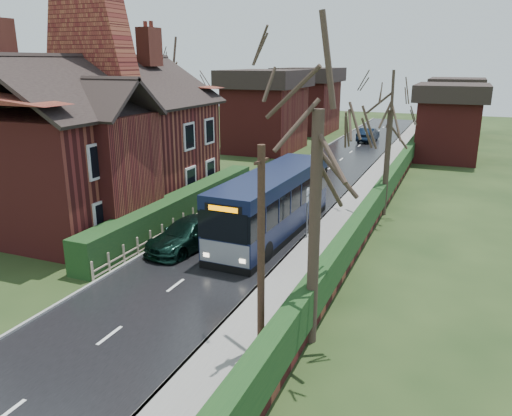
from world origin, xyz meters
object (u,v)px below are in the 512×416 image
at_px(brick_house, 100,137).
at_px(car_green, 188,234).
at_px(bus_stop_sign, 307,206).
at_px(telegraph_pole, 261,254).
at_px(car_silver, 258,191).
at_px(bus, 273,204).

distance_m(brick_house, car_green, 8.57).
bearing_deg(bus_stop_sign, telegraph_pole, -87.62).
relative_size(car_silver, telegraph_pole, 0.70).
height_order(bus, car_green, bus).
height_order(car_green, telegraph_pole, telegraph_pole).
bearing_deg(telegraph_pole, brick_house, 146.87).
bearing_deg(car_green, telegraph_pole, -36.75).
distance_m(brick_house, car_silver, 9.68).
height_order(bus_stop_sign, telegraph_pole, telegraph_pole).
bearing_deg(telegraph_pole, car_green, 136.07).
height_order(brick_house, car_green, brick_house).
distance_m(bus_stop_sign, telegraph_pole, 10.16).
distance_m(car_silver, car_green, 8.31).
bearing_deg(telegraph_pole, bus_stop_sign, 101.86).
bearing_deg(car_green, bus, 57.57).
xyz_separation_m(car_silver, telegraph_pole, (6.30, -15.08, 2.43)).
xyz_separation_m(bus, telegraph_pole, (3.42, -10.05, 1.60)).
xyz_separation_m(car_silver, car_green, (-0.10, -8.31, -0.06)).
bearing_deg(telegraph_pole, car_silver, 115.38).
distance_m(car_silver, bus_stop_sign, 7.05).
distance_m(bus, car_green, 4.51).
distance_m(car_silver, telegraph_pole, 16.53).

